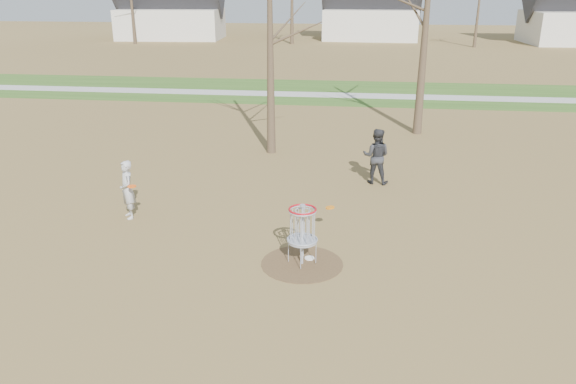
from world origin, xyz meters
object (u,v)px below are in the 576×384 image
at_px(player_throwing, 376,156).
at_px(disc_grounded, 310,258).
at_px(player_standing, 127,190).
at_px(disc_golf_basket, 302,225).

height_order(player_throwing, disc_grounded, player_throwing).
xyz_separation_m(player_standing, disc_grounded, (4.88, -1.78, -0.75)).
relative_size(player_standing, player_throwing, 0.91).
relative_size(player_throwing, disc_golf_basket, 1.26).
bearing_deg(player_throwing, player_standing, 38.35).
xyz_separation_m(disc_grounded, disc_golf_basket, (-0.14, -0.25, 0.89)).
distance_m(player_throwing, disc_grounded, 5.63).
bearing_deg(player_throwing, disc_golf_basket, 82.57).
xyz_separation_m(player_standing, player_throwing, (6.41, 3.58, 0.08)).
bearing_deg(disc_grounded, player_standing, 160.02).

